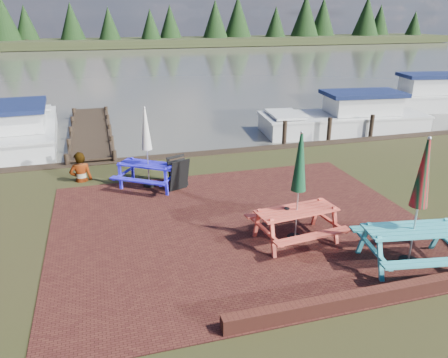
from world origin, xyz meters
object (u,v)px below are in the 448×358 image
at_px(picnic_table_teal, 415,223).
at_px(person, 78,153).
at_px(jetty, 91,130).
at_px(boat_near, 346,119).
at_px(boat_jetty, 26,130).
at_px(chalkboard, 179,173).
at_px(boat_far, 417,99).
at_px(picnic_table_red, 297,205).
at_px(picnic_table_blue, 148,160).

height_order(picnic_table_teal, person, picnic_table_teal).
relative_size(jetty, boat_near, 1.19).
height_order(picnic_table_teal, boat_near, picnic_table_teal).
relative_size(boat_jetty, person, 3.68).
bearing_deg(jetty, boat_near, -11.60).
distance_m(chalkboard, boat_far, 17.24).
bearing_deg(chalkboard, picnic_table_red, -84.60).
xyz_separation_m(picnic_table_red, boat_near, (6.70, 9.04, -0.50)).
relative_size(picnic_table_blue, boat_near, 0.32).
relative_size(picnic_table_red, boat_far, 0.35).
relative_size(boat_near, person, 4.08).
bearing_deg(jetty, boat_jetty, -173.87).
bearing_deg(picnic_table_teal, picnic_table_blue, 137.66).
distance_m(boat_near, person, 12.07).
bearing_deg(boat_near, picnic_table_red, 149.84).
height_order(chalkboard, boat_near, boat_near).
xyz_separation_m(picnic_table_teal, person, (-6.61, 6.92, -0.02)).
xyz_separation_m(chalkboard, boat_far, (15.04, 8.42, -0.05)).
bearing_deg(picnic_table_teal, chalkboard, 134.39).
bearing_deg(boat_near, person, 114.28).
bearing_deg(picnic_table_blue, person, -173.33).
height_order(chalkboard, person, person).
relative_size(picnic_table_teal, jetty, 0.30).
bearing_deg(person, boat_far, -159.99).
bearing_deg(boat_near, jetty, 84.75).
relative_size(picnic_table_blue, boat_far, 0.33).
xyz_separation_m(picnic_table_teal, boat_jetty, (-8.85, 12.66, -0.56)).
xyz_separation_m(picnic_table_red, jetty, (-4.48, 11.34, -0.78)).
distance_m(picnic_table_red, boat_far, 17.92).
xyz_separation_m(picnic_table_blue, boat_jetty, (-4.21, 6.79, -0.45)).
bearing_deg(picnic_table_blue, boat_jetty, 156.56).
distance_m(picnic_table_teal, person, 9.57).
distance_m(chalkboard, boat_jetty, 8.81).
bearing_deg(jetty, boat_far, 3.03).
bearing_deg(person, chalkboard, 150.78).
distance_m(picnic_table_red, picnic_table_blue, 5.12).
height_order(jetty, boat_near, boat_near).
distance_m(picnic_table_blue, boat_near, 10.64).
height_order(jetty, boat_jetty, boat_jetty).
distance_m(picnic_table_red, person, 7.16).
bearing_deg(picnic_table_blue, boat_far, 61.45).
height_order(picnic_table_red, boat_jetty, picnic_table_red).
bearing_deg(picnic_table_red, person, 125.50).
height_order(picnic_table_teal, picnic_table_blue, picnic_table_teal).
distance_m(boat_jetty, boat_far, 20.12).
distance_m(boat_far, person, 19.15).
distance_m(picnic_table_red, boat_jetty, 13.11).
bearing_deg(chalkboard, picnic_table_blue, 130.34).
relative_size(picnic_table_teal, picnic_table_blue, 1.13).
distance_m(picnic_table_blue, person, 2.23).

